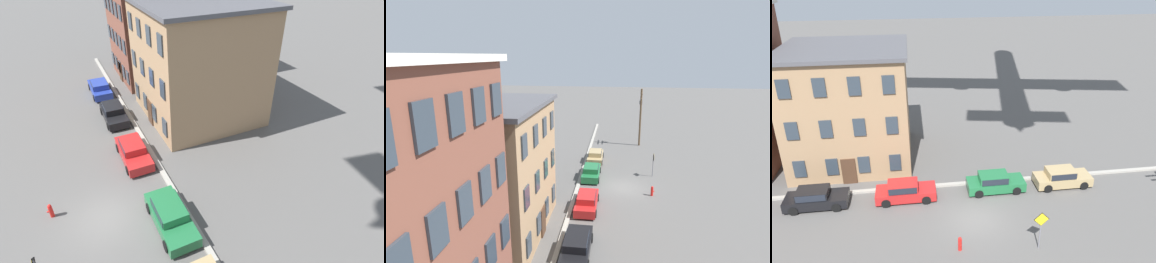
{
  "view_description": "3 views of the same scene",
  "coord_description": "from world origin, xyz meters",
  "views": [
    {
      "loc": [
        13.07,
        -0.5,
        14.02
      ],
      "look_at": [
        1.61,
        4.92,
        5.73
      ],
      "focal_mm": 28.0,
      "sensor_mm": 36.0,
      "label": 1
    },
    {
      "loc": [
        -28.56,
        0.73,
        13.12
      ],
      "look_at": [
        0.52,
        4.62,
        5.6
      ],
      "focal_mm": 28.0,
      "sensor_mm": 36.0,
      "label": 2
    },
    {
      "loc": [
        -3.85,
        -20.59,
        16.19
      ],
      "look_at": [
        -0.23,
        4.19,
        4.77
      ],
      "focal_mm": 35.0,
      "sensor_mm": 36.0,
      "label": 3
    }
  ],
  "objects": [
    {
      "name": "ground_plane",
      "position": [
        0.0,
        0.0,
        0.0
      ],
      "size": [
        200.0,
        200.0,
        0.0
      ],
      "primitive_type": "plane",
      "color": "#565451"
    },
    {
      "name": "car_tan",
      "position": [
        7.41,
        3.31,
        0.75
      ],
      "size": [
        4.4,
        1.92,
        1.43
      ],
      "color": "tan",
      "rests_on": "ground_plane"
    },
    {
      "name": "car_red",
      "position": [
        -4.8,
        3.14,
        0.75
      ],
      "size": [
        4.4,
        1.92,
        1.43
      ],
      "color": "#B21E1E",
      "rests_on": "ground_plane"
    },
    {
      "name": "kerb_strip",
      "position": [
        0.0,
        4.5,
        0.08
      ],
      "size": [
        56.0,
        0.36,
        0.16
      ],
      "primitive_type": "cube",
      "color": "#9E998E",
      "rests_on": "ground_plane"
    },
    {
      "name": "fire_hydrant",
      "position": [
        -1.5,
        -2.82,
        0.48
      ],
      "size": [
        0.24,
        0.34,
        0.96
      ],
      "color": "red",
      "rests_on": "ground_plane"
    },
    {
      "name": "caution_sign",
      "position": [
        3.34,
        -3.37,
        1.79
      ],
      "size": [
        0.97,
        0.08,
        2.68
      ],
      "color": "slate",
      "rests_on": "ground_plane"
    },
    {
      "name": "apartment_midblock",
      "position": [
        -9.13,
        10.58,
        5.0
      ],
      "size": [
        10.18,
        9.68,
        9.96
      ],
      "color": "#9E7A56",
      "rests_on": "ground_plane"
    },
    {
      "name": "utility_pole",
      "position": [
        15.21,
        -2.63,
        4.75
      ],
      "size": [
        2.4,
        0.44,
        8.43
      ],
      "color": "brown",
      "rests_on": "ground_plane"
    },
    {
      "name": "car_green",
      "position": [
        2.05,
        3.36,
        0.75
      ],
      "size": [
        4.4,
        1.92,
        1.43
      ],
      "color": "#1E6638",
      "rests_on": "ground_plane"
    },
    {
      "name": "car_black",
      "position": [
        -11.16,
        3.15,
        0.75
      ],
      "size": [
        4.4,
        1.92,
        1.43
      ],
      "color": "black",
      "rests_on": "ground_plane"
    }
  ]
}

